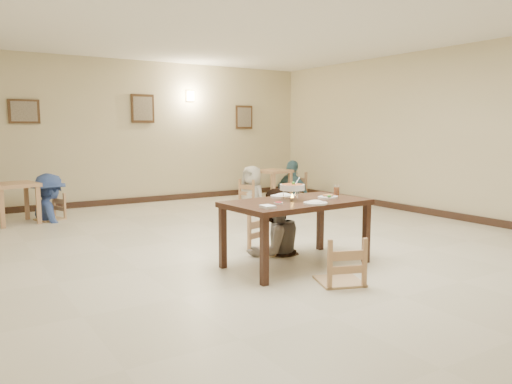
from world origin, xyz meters
TOP-DOWN VIEW (x-y plane):
  - floor at (0.00, 0.00)m, footprint 10.00×10.00m
  - ceiling at (0.00, 0.00)m, footprint 10.00×10.00m
  - wall_back at (0.00, 5.00)m, footprint 10.00×0.00m
  - wall_right at (4.00, 0.00)m, footprint 0.00×10.00m
  - baseboard_back at (0.00, 4.97)m, footprint 8.00×0.06m
  - baseboard_right at (3.97, 0.00)m, footprint 0.06×10.00m
  - picture_a at (-2.20, 4.96)m, footprint 0.55×0.04m
  - picture_b at (0.10, 4.96)m, footprint 0.50×0.04m
  - picture_c at (2.60, 4.96)m, footprint 0.45×0.04m
  - wall_sconce at (1.20, 4.96)m, footprint 0.16×0.05m
  - main_table at (-0.17, -0.78)m, footprint 1.67×1.00m
  - chair_far at (-0.06, -0.08)m, footprint 0.44×0.44m
  - chair_near at (-0.19, -1.56)m, footprint 0.44×0.44m
  - main_diner at (-0.05, -0.18)m, footprint 0.85×0.68m
  - curry_warmer at (-0.20, -0.74)m, footprint 0.32×0.28m
  - rice_plate_far at (-0.14, -0.47)m, footprint 0.32×0.32m
  - rice_plate_near at (-0.16, -1.11)m, footprint 0.26×0.26m
  - fried_plate at (0.26, -0.83)m, footprint 0.26×0.26m
  - chili_dish at (-0.49, -0.88)m, footprint 0.10×0.10m
  - napkin_cutlery at (-0.75, -1.06)m, footprint 0.16×0.25m
  - drink_glass at (0.50, -0.71)m, footprint 0.07×0.07m
  - bg_table_left at (-2.58, 3.79)m, footprint 0.80×0.80m
  - bg_table_right at (2.68, 3.84)m, footprint 0.79×0.79m
  - bg_chair_lr at (-2.03, 3.85)m, footprint 0.41×0.41m
  - bg_chair_rl at (2.13, 3.85)m, footprint 0.44×0.44m
  - bg_chair_rr at (3.22, 3.84)m, footprint 0.51×0.51m
  - bg_diner_b at (-2.03, 3.85)m, footprint 0.80×1.15m
  - bg_diner_c at (2.13, 3.85)m, footprint 0.65×0.85m
  - bg_diner_d at (3.22, 3.84)m, footprint 0.66×1.09m

SIDE VIEW (x-z plane):
  - floor at x=0.00m, z-range 0.00..0.00m
  - baseboard_back at x=0.00m, z-range 0.00..0.12m
  - baseboard_right at x=3.97m, z-range 0.00..0.12m
  - bg_chair_lr at x=-2.03m, z-range 0.00..0.86m
  - chair_far at x=-0.06m, z-range 0.00..0.93m
  - bg_chair_rl at x=2.13m, z-range 0.00..0.93m
  - chair_near at x=-0.19m, z-range 0.00..0.94m
  - bg_table_right at x=2.68m, z-range 0.20..0.87m
  - bg_chair_rr at x=3.22m, z-range 0.00..1.09m
  - bg_table_left at x=-2.58m, z-range 0.21..0.89m
  - main_table at x=-0.17m, z-range 0.30..1.06m
  - chili_dish at x=-0.49m, z-range 0.76..0.78m
  - rice_plate_near at x=-0.16m, z-range 0.74..0.80m
  - napkin_cutlery at x=-0.75m, z-range 0.76..0.79m
  - rice_plate_far at x=-0.14m, z-range 0.74..0.81m
  - bg_diner_c at x=2.13m, z-range 0.00..1.56m
  - fried_plate at x=0.26m, z-range 0.75..0.81m
  - bg_diner_b at x=-2.03m, z-range 0.00..1.62m
  - drink_glass at x=0.50m, z-range 0.76..0.89m
  - main_diner at x=-0.05m, z-range 0.00..1.66m
  - bg_diner_d at x=3.22m, z-range 0.00..1.73m
  - curry_warmer at x=-0.20m, z-range 0.78..1.04m
  - wall_back at x=0.00m, z-range -3.50..6.50m
  - wall_right at x=4.00m, z-range -3.50..6.50m
  - picture_c at x=2.60m, z-range 1.57..2.12m
  - picture_a at x=-2.20m, z-range 1.67..2.12m
  - picture_b at x=0.10m, z-range 1.70..2.30m
  - wall_sconce at x=1.20m, z-range 2.19..2.41m
  - ceiling at x=0.00m, z-range 3.00..3.00m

